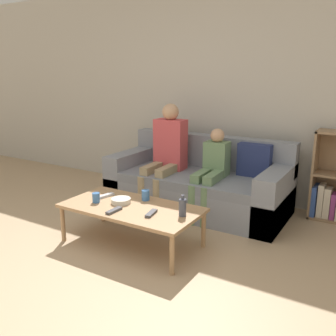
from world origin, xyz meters
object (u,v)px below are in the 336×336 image
object	(u,v)px
couch	(199,185)
cup_far	(96,198)
tv_remote_2	(106,195)
bottle	(183,207)
person_adult	(167,149)
snack_bowl	(121,201)
tv_remote_1	(114,211)
cup_near	(146,195)
coffee_table	(132,209)
tv_remote_0	(151,213)
person_child	(212,168)

from	to	relation	value
couch	cup_far	size ratio (longest dim) A/B	22.34
tv_remote_2	bottle	bearing A→B (deg)	9.63
person_adult	snack_bowl	size ratio (longest dim) A/B	6.60
tv_remote_1	cup_far	bearing A→B (deg)	161.91
cup_near	coffee_table	bearing A→B (deg)	-95.09
tv_remote_2	cup_far	bearing A→B (deg)	-67.82
cup_far	tv_remote_0	xyz separation A→B (m)	(0.60, 0.01, -0.03)
snack_bowl	person_child	bearing A→B (deg)	66.18
snack_bowl	cup_near	bearing A→B (deg)	51.02
couch	person_adult	xyz separation A→B (m)	(-0.38, -0.08, 0.40)
cup_far	bottle	distance (m)	0.85
person_child	cup_far	bearing A→B (deg)	-123.21
couch	coffee_table	size ratio (longest dim) A/B	1.60
coffee_table	tv_remote_2	xyz separation A→B (m)	(-0.37, 0.09, 0.04)
person_adult	cup_near	size ratio (longest dim) A/B	12.07
person_child	tv_remote_1	world-z (taller)	person_child
cup_far	bottle	world-z (taller)	bottle
tv_remote_0	tv_remote_1	size ratio (longest dim) A/B	1.03
tv_remote_0	person_adult	bearing A→B (deg)	104.28
couch	snack_bowl	distance (m)	1.17
coffee_table	cup_near	bearing A→B (deg)	84.91
couch	tv_remote_0	xyz separation A→B (m)	(0.16, -1.23, 0.10)
tv_remote_0	snack_bowl	bearing A→B (deg)	155.86
cup_near	tv_remote_2	distance (m)	0.40
couch	tv_remote_2	xyz separation A→B (m)	(-0.47, -1.07, 0.10)
coffee_table	cup_near	distance (m)	0.22
person_child	tv_remote_1	distance (m)	1.28
cup_near	cup_far	xyz separation A→B (m)	(-0.36, -0.28, -0.00)
tv_remote_2	snack_bowl	size ratio (longest dim) A/B	0.98
person_child	person_adult	bearing A→B (deg)	172.77
person_adult	coffee_table	bearing A→B (deg)	-77.34
cup_far	tv_remote_1	distance (m)	0.31
tv_remote_1	snack_bowl	world-z (taller)	snack_bowl
couch	bottle	world-z (taller)	couch
cup_near	cup_far	size ratio (longest dim) A/B	1.09
person_adult	cup_far	distance (m)	1.19
couch	snack_bowl	bearing A→B (deg)	-101.73
tv_remote_1	snack_bowl	bearing A→B (deg)	113.28
cup_near	tv_remote_0	xyz separation A→B (m)	(0.25, -0.28, -0.04)
cup_near	tv_remote_0	distance (m)	0.37
tv_remote_1	bottle	world-z (taller)	bottle
tv_remote_0	bottle	bearing A→B (deg)	14.17
cup_near	tv_remote_1	xyz separation A→B (m)	(-0.07, -0.39, -0.04)
coffee_table	person_adult	distance (m)	1.16
snack_bowl	bottle	world-z (taller)	bottle
cup_near	tv_remote_0	world-z (taller)	cup_near
coffee_table	person_child	xyz separation A→B (m)	(0.32, 1.03, 0.19)
cup_far	person_adult	bearing A→B (deg)	86.73
bottle	coffee_table	bearing A→B (deg)	-176.01
couch	person_child	size ratio (longest dim) A/B	2.13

